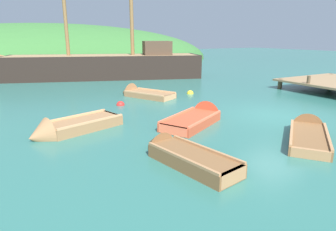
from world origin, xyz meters
TOP-DOWN VIEW (x-y plane):
  - ground_plane at (0.00, 0.00)m, footprint 120.00×120.00m
  - shore_hill at (-4.11, 34.12)m, footprint 47.01×25.33m
  - sailing_ship at (-2.62, 15.19)m, footprint 17.76×8.57m
  - rowboat_outer_left at (-8.30, 1.96)m, footprint 3.57×2.13m
  - rowboat_near_dock at (-1.30, -2.54)m, footprint 3.55×3.07m
  - rowboat_portside at (-3.51, 0.81)m, footprint 3.62×2.73m
  - rowboat_center at (-3.35, 6.78)m, footprint 2.63×3.65m
  - rowboat_outer_right at (-6.15, -2.11)m, footprint 1.58×3.41m
  - buoy_red at (-5.21, 5.14)m, footprint 0.42×0.42m
  - buoy_yellow at (-0.47, 5.97)m, footprint 0.41×0.41m

SIDE VIEW (x-z plane):
  - ground_plane at x=0.00m, z-range 0.00..0.00m
  - shore_hill at x=-4.11m, z-range -5.03..5.03m
  - buoy_red at x=-5.21m, z-range -0.21..0.21m
  - buoy_yellow at x=-0.47m, z-range -0.21..0.21m
  - rowboat_near_dock at x=-1.30m, z-range -0.45..0.63m
  - rowboat_center at x=-3.35m, z-range -0.51..0.69m
  - rowboat_portside at x=-3.51m, z-range -0.50..0.72m
  - rowboat_outer_left at x=-8.30m, z-range -0.45..0.71m
  - rowboat_outer_right at x=-6.15m, z-range -0.35..0.61m
  - sailing_ship at x=-2.62m, z-range -4.99..6.37m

